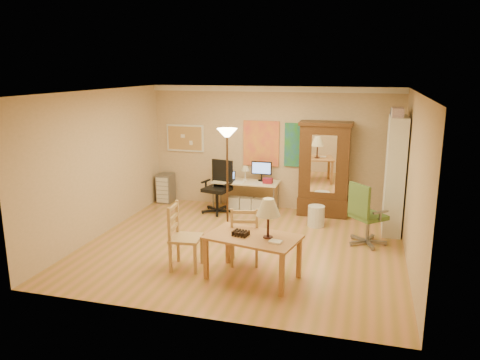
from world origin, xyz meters
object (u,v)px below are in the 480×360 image
(computer_desk, at_px, (248,192))
(office_chair_black, at_px, (218,199))
(office_chair_green, at_px, (366,228))
(armoire, at_px, (324,175))
(dining_table, at_px, (258,228))
(bookshelf, at_px, (394,175))

(computer_desk, relative_size, office_chair_black, 1.27)
(office_chair_green, distance_m, armoire, 1.90)
(dining_table, height_order, office_chair_green, dining_table)
(dining_table, distance_m, office_chair_green, 2.48)
(dining_table, relative_size, office_chair_green, 1.30)
(office_chair_black, height_order, armoire, armoire)
(computer_desk, bearing_deg, dining_table, -72.92)
(computer_desk, distance_m, office_chair_green, 2.96)
(dining_table, height_order, computer_desk, dining_table)
(bookshelf, bearing_deg, dining_table, -126.00)
(office_chair_black, bearing_deg, bookshelf, -4.43)
(armoire, bearing_deg, computer_desk, -177.01)
(office_chair_black, distance_m, bookshelf, 3.70)
(computer_desk, bearing_deg, office_chair_black, -149.12)
(dining_table, bearing_deg, computer_desk, 107.08)
(computer_desk, xyz_separation_m, bookshelf, (3.02, -0.62, 0.71))
(office_chair_green, height_order, armoire, armoire)
(office_chair_black, xyz_separation_m, armoire, (2.22, 0.43, 0.57))
(office_chair_black, height_order, office_chair_green, same)
(dining_table, xyz_separation_m, computer_desk, (-1.03, 3.36, -0.40))
(computer_desk, relative_size, armoire, 0.72)
(computer_desk, bearing_deg, office_chair_green, -29.94)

